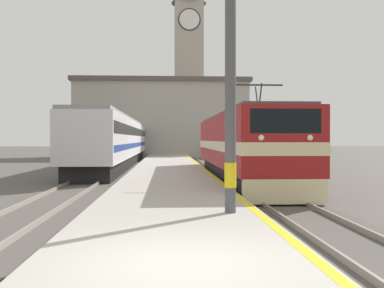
{
  "coord_description": "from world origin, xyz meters",
  "views": [
    {
      "loc": [
        -0.14,
        -6.38,
        2.2
      ],
      "look_at": [
        1.27,
        18.67,
        1.92
      ],
      "focal_mm": 42.0,
      "sensor_mm": 36.0,
      "label": 1
    }
  ],
  "objects_px": {
    "passenger_train": "(118,141)",
    "locomotive_train": "(241,147)",
    "catenary_mast": "(234,34)",
    "clock_tower": "(189,61)"
  },
  "relations": [
    {
      "from": "locomotive_train",
      "to": "clock_tower",
      "type": "xyz_separation_m",
      "value": [
        -0.78,
        39.41,
        11.22
      ]
    },
    {
      "from": "passenger_train",
      "to": "clock_tower",
      "type": "xyz_separation_m",
      "value": [
        7.02,
        25.01,
        10.96
      ]
    },
    {
      "from": "locomotive_train",
      "to": "catenary_mast",
      "type": "bearing_deg",
      "value": -100.38
    },
    {
      "from": "passenger_train",
      "to": "clock_tower",
      "type": "height_order",
      "value": "clock_tower"
    },
    {
      "from": "catenary_mast",
      "to": "clock_tower",
      "type": "bearing_deg",
      "value": 88.4
    },
    {
      "from": "locomotive_train",
      "to": "clock_tower",
      "type": "relative_size",
      "value": 0.71
    },
    {
      "from": "locomotive_train",
      "to": "clock_tower",
      "type": "bearing_deg",
      "value": 91.13
    },
    {
      "from": "catenary_mast",
      "to": "clock_tower",
      "type": "distance_m",
      "value": 52.22
    },
    {
      "from": "locomotive_train",
      "to": "passenger_train",
      "type": "xyz_separation_m",
      "value": [
        -7.8,
        14.4,
        0.25
      ]
    },
    {
      "from": "passenger_train",
      "to": "locomotive_train",
      "type": "bearing_deg",
      "value": -61.55
    }
  ]
}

